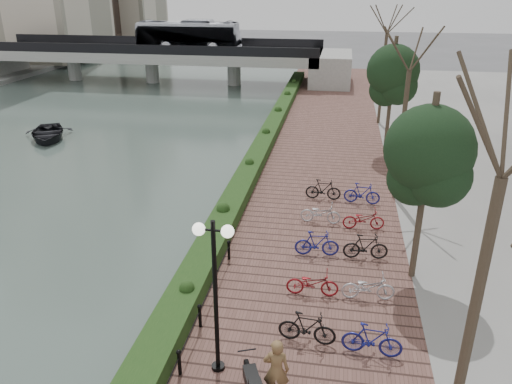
% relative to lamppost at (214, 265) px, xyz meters
% --- Properties ---
extents(river_water, '(30.00, 130.00, 0.02)m').
position_rel_lamppost_xyz_m(river_water, '(-17.34, 21.61, -3.70)').
color(river_water, '#43544B').
rests_on(river_water, ground).
extents(promenade, '(8.00, 75.00, 0.50)m').
position_rel_lamppost_xyz_m(promenade, '(1.66, 14.11, -3.46)').
color(promenade, brown).
rests_on(promenade, ground).
extents(hedge, '(1.10, 56.00, 0.60)m').
position_rel_lamppost_xyz_m(hedge, '(-1.74, 16.61, -2.91)').
color(hedge, '#173A15').
rests_on(hedge, promenade).
extents(lamppost, '(1.02, 0.32, 4.40)m').
position_rel_lamppost_xyz_m(lamppost, '(0.00, 0.00, 0.00)').
color(lamppost, black).
rests_on(lamppost, promenade).
extents(motorcycle, '(1.01, 1.60, 0.96)m').
position_rel_lamppost_xyz_m(motorcycle, '(1.08, -0.85, -2.73)').
color(motorcycle, black).
rests_on(motorcycle, promenade).
extents(pedestrian, '(0.67, 0.47, 1.78)m').
position_rel_lamppost_xyz_m(pedestrian, '(1.66, -0.78, -2.32)').
color(pedestrian, brown).
rests_on(pedestrian, promenade).
extents(bicycle_parking, '(2.40, 14.69, 1.00)m').
position_rel_lamppost_xyz_m(bicycle_parking, '(3.16, 5.13, -2.74)').
color(bicycle_parking, '#BCBDC2').
rests_on(bicycle_parking, promenade).
extents(street_trees, '(3.20, 37.12, 6.80)m').
position_rel_lamppost_xyz_m(street_trees, '(5.66, 9.30, -0.03)').
color(street_trees, '#372C20').
rests_on(street_trees, promenade).
extents(bridge, '(36.00, 10.77, 6.50)m').
position_rel_lamppost_xyz_m(bridge, '(-16.46, 41.61, -0.34)').
color(bridge, gray).
rests_on(bridge, ground).
extents(boat, '(4.86, 5.43, 0.93)m').
position_rel_lamppost_xyz_m(boat, '(-16.92, 20.05, -3.23)').
color(boat, black).
rests_on(boat, river_water).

